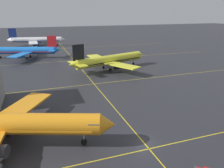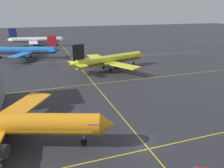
% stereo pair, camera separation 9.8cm
% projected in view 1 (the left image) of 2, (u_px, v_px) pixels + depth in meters
% --- Properties ---
extents(ground_plane, '(600.00, 600.00, 0.00)m').
position_uv_depth(ground_plane, '(144.00, 142.00, 38.55)').
color(ground_plane, '#28282D').
extents(airliner_front_gate, '(35.70, 30.58, 11.46)m').
position_uv_depth(airliner_front_gate, '(6.00, 124.00, 36.89)').
color(airliner_front_gate, orange).
rests_on(airliner_front_gate, ground).
extents(airliner_second_row, '(34.77, 29.69, 11.03)m').
position_uv_depth(airliner_second_row, '(110.00, 60.00, 85.36)').
color(airliner_second_row, yellow).
rests_on(airliner_second_row, ground).
extents(airliner_third_row, '(33.93, 28.98, 10.77)m').
position_uv_depth(airliner_third_row, '(25.00, 51.00, 105.63)').
color(airliner_third_row, blue).
rests_on(airliner_third_row, ground).
extents(airliner_far_left_stand, '(36.66, 31.20, 11.44)m').
position_uv_depth(airliner_far_left_stand, '(36.00, 40.00, 141.35)').
color(airliner_far_left_stand, white).
rests_on(airliner_far_left_stand, ground).
extents(taxiway_markings, '(143.11, 159.59, 0.01)m').
position_uv_depth(taxiway_markings, '(82.00, 70.00, 85.40)').
color(taxiway_markings, yellow).
rests_on(taxiway_markings, ground).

